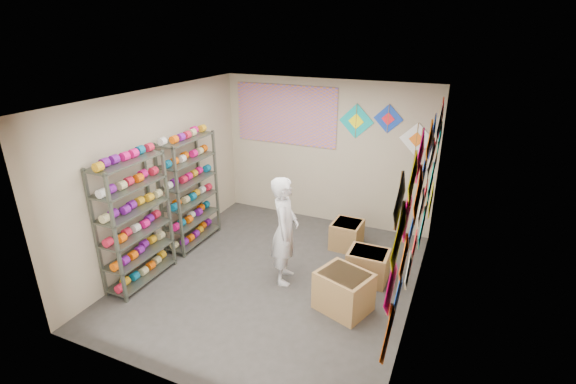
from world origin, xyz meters
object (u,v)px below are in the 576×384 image
at_px(carton_b, 368,266).
at_px(shelf_rack_back, 190,191).
at_px(shelf_rack_front, 135,222).
at_px(carton_c, 347,235).
at_px(carton_a, 344,291).
at_px(shopkeeper, 285,231).

bearing_deg(carton_b, shelf_rack_back, -179.45).
bearing_deg(carton_b, shelf_rack_front, -156.78).
height_order(carton_b, carton_c, carton_b).
height_order(carton_a, carton_c, carton_a).
bearing_deg(shelf_rack_front, carton_a, 10.40).
xyz_separation_m(shelf_rack_back, shopkeeper, (1.95, -0.43, -0.13)).
relative_size(shopkeeper, carton_c, 3.10).
relative_size(carton_a, carton_c, 1.25).
bearing_deg(carton_b, carton_a, -99.48).
relative_size(carton_a, carton_b, 1.14).
relative_size(shelf_rack_back, shopkeeper, 1.17).
height_order(shelf_rack_front, carton_b, shelf_rack_front).
bearing_deg(shopkeeper, carton_c, -39.06).
distance_m(shelf_rack_back, carton_a, 3.13).
bearing_deg(shelf_rack_front, carton_b, 23.74).
xyz_separation_m(shelf_rack_front, carton_b, (3.09, 1.36, -0.71)).
distance_m(shelf_rack_front, carton_b, 3.45).
distance_m(shelf_rack_back, shopkeeper, 2.00).
bearing_deg(shelf_rack_back, shelf_rack_front, -90.00).
bearing_deg(carton_a, carton_b, 100.22).
height_order(carton_a, carton_b, carton_a).
bearing_deg(carton_c, carton_a, -73.66).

